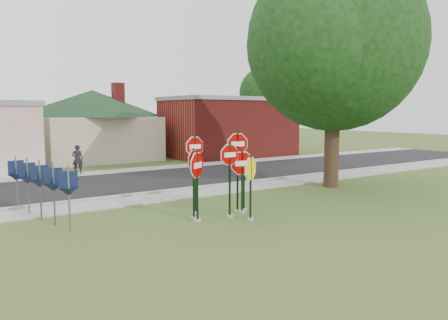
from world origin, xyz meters
TOP-DOWN VIEW (x-y plane):
  - ground at (0.00, 0.00)m, footprint 120.00×120.00m
  - sidewalk_near at (0.00, 5.50)m, footprint 60.00×1.60m
  - road at (0.00, 10.00)m, footprint 60.00×7.00m
  - sidewalk_far at (0.00, 14.30)m, footprint 60.00×1.60m
  - curb at (0.00, 6.50)m, footprint 60.00×0.20m
  - stop_sign_center at (-0.03, 1.22)m, footprint 0.98×0.24m
  - stop_sign_yellow at (0.30, 0.50)m, footprint 0.99×0.52m
  - stop_sign_left at (-1.24, 1.33)m, footprint 1.00×0.63m
  - stop_sign_right at (0.71, 1.51)m, footprint 1.12×0.34m
  - stop_sign_back_right at (0.67, 1.73)m, footprint 1.01×0.31m
  - stop_sign_back_left at (-0.72, 2.35)m, footprint 0.98×0.24m
  - stop_sign_far_right at (0.98, 1.76)m, footprint 0.78×0.60m
  - stop_sign_far_left at (-1.18, 1.67)m, footprint 0.83×0.56m
  - route_sign_row at (-5.40, 4.50)m, footprint 1.43×4.63m
  - building_house at (2.00, 22.00)m, footprint 11.60×11.60m
  - building_brick at (12.00, 18.50)m, footprint 10.20×6.20m
  - oak_tree at (7.50, 3.50)m, footprint 11.78×11.18m
  - bg_tree_right at (22.00, 26.00)m, footprint 5.60×5.60m
  - pedestrian at (-1.38, 14.41)m, footprint 0.70×0.57m

SIDE VIEW (x-z plane):
  - ground at x=0.00m, z-range 0.00..0.00m
  - road at x=0.00m, z-range 0.00..0.04m
  - sidewalk_near at x=0.00m, z-range 0.00..0.06m
  - sidewalk_far at x=0.00m, z-range 0.00..0.06m
  - curb at x=0.00m, z-range 0.00..0.14m
  - pedestrian at x=-1.38m, z-range 0.06..1.71m
  - route_sign_row at x=-5.40m, z-range 0.22..2.22m
  - stop_sign_far_right at x=0.98m, z-range 0.21..2.43m
  - stop_sign_yellow at x=0.30m, z-range 0.23..2.50m
  - stop_sign_right at x=0.71m, z-range 0.27..2.62m
  - stop_sign_far_left at x=-1.18m, z-range 0.27..2.74m
  - stop_sign_left at x=-1.24m, z-range 0.29..2.73m
  - stop_sign_center at x=-0.03m, z-range 0.30..2.93m
  - stop_sign_back_left at x=-0.72m, z-range 0.34..3.20m
  - stop_sign_back_right at x=0.67m, z-range 0.39..3.36m
  - building_brick at x=12.00m, z-range 0.03..4.78m
  - building_house at x=2.00m, z-range 0.55..6.75m
  - bg_tree_right at x=22.00m, z-range 1.38..9.78m
  - oak_tree at x=7.50m, z-range 1.32..12.17m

